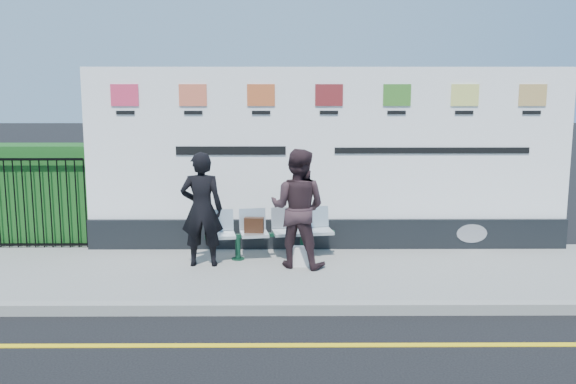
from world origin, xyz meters
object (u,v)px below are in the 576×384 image
object	(u,v)px
billboard	(328,171)
bench	(271,245)
woman_right	(298,208)
woman_left	(202,209)

from	to	relation	value
billboard	bench	size ratio (longest dim) A/B	4.04
billboard	woman_right	bearing A→B (deg)	-114.91
billboard	woman_right	world-z (taller)	billboard
woman_right	billboard	bearing A→B (deg)	-96.09
billboard	bench	distance (m)	1.59
bench	woman_left	size ratio (longest dim) A/B	1.14
woman_left	woman_right	size ratio (longest dim) A/B	0.97
woman_right	woman_left	bearing A→B (deg)	17.07
billboard	woman_right	distance (m)	1.31
billboard	bench	world-z (taller)	billboard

